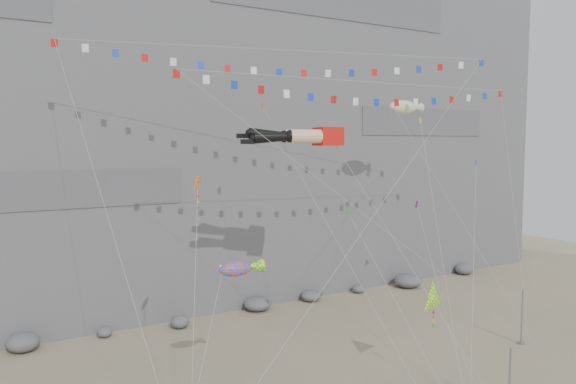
# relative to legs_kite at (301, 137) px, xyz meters

# --- Properties ---
(ground) EXTENTS (120.00, 120.00, 0.00)m
(ground) POSITION_rel_legs_kite_xyz_m (2.76, -5.15, -16.12)
(ground) COLOR gray
(ground) RESTS_ON ground
(cliff) EXTENTS (80.00, 28.00, 50.00)m
(cliff) POSITION_rel_legs_kite_xyz_m (2.76, 26.85, 8.88)
(cliff) COLOR slate
(cliff) RESTS_ON ground
(talus_boulders) EXTENTS (60.00, 3.00, 1.20)m
(talus_boulders) POSITION_rel_legs_kite_xyz_m (2.76, 11.85, -15.52)
(talus_boulders) COLOR slate
(talus_boulders) RESTS_ON ground
(anchor_pole_center) EXTENTS (0.12, 0.12, 3.98)m
(anchor_pole_center) POSITION_rel_legs_kite_xyz_m (5.61, -13.55, -14.13)
(anchor_pole_center) COLOR gray
(anchor_pole_center) RESTS_ON ground
(anchor_pole_right) EXTENTS (0.12, 0.12, 4.27)m
(anchor_pole_right) POSITION_rel_legs_kite_xyz_m (16.25, -6.58, -13.98)
(anchor_pole_right) COLOR gray
(anchor_pole_right) RESTS_ON ground
(legs_kite) EXTENTS (9.88, 15.39, 20.88)m
(legs_kite) POSITION_rel_legs_kite_xyz_m (0.00, 0.00, 0.00)
(legs_kite) COLOR red
(legs_kite) RESTS_ON ground
(flag_banner_upper) EXTENTS (32.39, 17.86, 29.77)m
(flag_banner_upper) POSITION_rel_legs_kite_xyz_m (1.19, 3.23, 6.52)
(flag_banner_upper) COLOR red
(flag_banner_upper) RESTS_ON ground
(flag_banner_lower) EXTENTS (29.00, 6.50, 24.10)m
(flag_banner_lower) POSITION_rel_legs_kite_xyz_m (5.24, -0.77, 4.02)
(flag_banner_lower) COLOR red
(flag_banner_lower) RESTS_ON ground
(harlequin_kite) EXTENTS (3.83, 6.48, 14.65)m
(harlequin_kite) POSITION_rel_legs_kite_xyz_m (-8.95, -2.73, -2.86)
(harlequin_kite) COLOR red
(harlequin_kite) RESTS_ON ground
(fish_windsock) EXTENTS (6.48, 4.23, 10.19)m
(fish_windsock) POSITION_rel_legs_kite_xyz_m (-7.39, -4.47, -7.79)
(fish_windsock) COLOR #E13F0B
(fish_windsock) RESTS_ON ground
(delta_kite) EXTENTS (2.39, 5.06, 7.67)m
(delta_kite) POSITION_rel_legs_kite_xyz_m (4.66, -8.50, -10.38)
(delta_kite) COLOR #FFEB0D
(delta_kite) RESTS_ON ground
(blimp_windsock) EXTENTS (4.70, 13.39, 22.80)m
(blimp_windsock) POSITION_rel_legs_kite_xyz_m (14.04, 4.81, 2.74)
(blimp_windsock) COLOR beige
(blimp_windsock) RESTS_ON ground
(small_kite_a) EXTENTS (4.30, 14.36, 23.21)m
(small_kite_a) POSITION_rel_legs_kite_xyz_m (-1.32, 2.84, 1.84)
(small_kite_a) COLOR #D84412
(small_kite_a) RESTS_ON ground
(small_kite_b) EXTENTS (5.66, 10.55, 15.53)m
(small_kite_b) POSITION_rel_legs_kite_xyz_m (9.37, -2.01, -5.38)
(small_kite_b) COLOR purple
(small_kite_b) RESTS_ON ground
(small_kite_c) EXTENTS (1.06, 11.23, 15.19)m
(small_kite_c) POSITION_rel_legs_kite_xyz_m (2.18, -2.85, -5.46)
(small_kite_c) COLOR #1A9517
(small_kite_c) RESTS_ON ground
(small_kite_d) EXTENTS (9.54, 13.92, 23.73)m
(small_kite_d) POSITION_rel_legs_kite_xyz_m (12.76, 1.22, 1.02)
(small_kite_d) COLOR #F5A714
(small_kite_d) RESTS_ON ground
(small_kite_e) EXTENTS (9.57, 8.28, 18.27)m
(small_kite_e) POSITION_rel_legs_kite_xyz_m (15.12, -2.66, -2.36)
(small_kite_e) COLOR #1335AB
(small_kite_e) RESTS_ON ground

